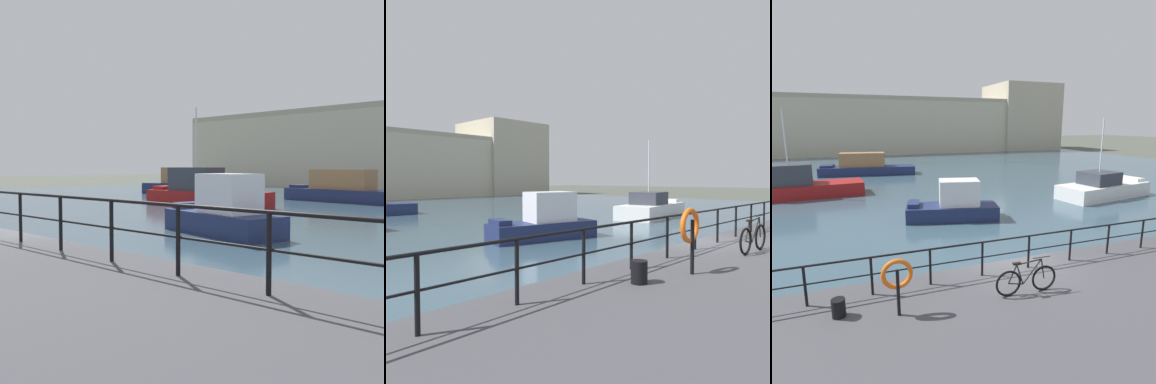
# 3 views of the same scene
# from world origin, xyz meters

# --- Properties ---
(ground_plane) EXTENTS (240.00, 240.00, 0.00)m
(ground_plane) POSITION_xyz_m (0.00, 0.00, 0.00)
(ground_plane) COLOR #4C5147
(moored_green_narrowboat) EXTENTS (7.64, 3.81, 5.75)m
(moored_green_narrowboat) POSITION_xyz_m (12.73, 9.36, 0.72)
(moored_green_narrowboat) COLOR white
(moored_green_narrowboat) RESTS_ON water_basin
(moored_harbor_tender) EXTENTS (5.43, 3.04, 2.26)m
(moored_harbor_tender) POSITION_xyz_m (0.56, 7.83, 0.84)
(moored_harbor_tender) COLOR navy
(moored_harbor_tender) RESTS_ON water_basin
(quay_railing) EXTENTS (25.40, 0.07, 1.08)m
(quay_railing) POSITION_xyz_m (0.16, -0.75, 1.62)
(quay_railing) COLOR black
(quay_railing) RESTS_ON quay_promenade
(parked_bicycle) EXTENTS (1.77, 0.15, 0.98)m
(parked_bicycle) POSITION_xyz_m (-0.73, -2.10, 1.27)
(parked_bicycle) COLOR black
(parked_bicycle) RESTS_ON quay_promenade
(mooring_bollard) EXTENTS (0.32, 0.32, 0.44)m
(mooring_bollard) POSITION_xyz_m (-5.42, -1.50, 1.10)
(mooring_bollard) COLOR black
(mooring_bollard) RESTS_ON quay_promenade
(life_ring_stand) EXTENTS (0.75, 0.16, 1.40)m
(life_ring_stand) POSITION_xyz_m (-4.08, -1.88, 1.86)
(life_ring_stand) COLOR black
(life_ring_stand) RESTS_ON quay_promenade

